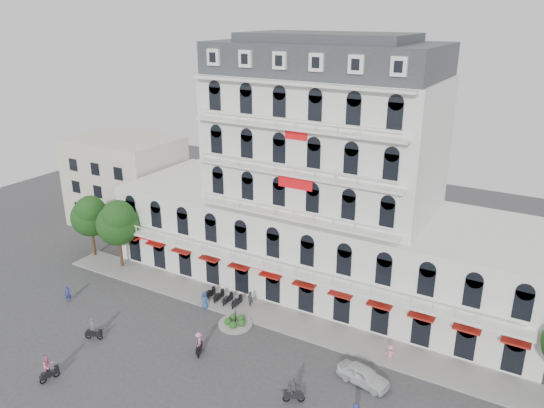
{
  "coord_description": "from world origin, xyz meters",
  "views": [
    {
      "loc": [
        21.41,
        -29.19,
        27.65
      ],
      "look_at": [
        -1.37,
        10.0,
        11.13
      ],
      "focal_mm": 35.0,
      "sensor_mm": 36.0,
      "label": 1
    }
  ],
  "objects": [
    {
      "name": "rider_center",
      "position": [
        -3.25,
        0.83,
        1.07
      ],
      "size": [
        1.01,
        1.56,
        2.06
      ],
      "rotation": [
        0.0,
        0.0,
        5.2
      ],
      "color": "black",
      "rests_on": "ground"
    },
    {
      "name": "parked_car",
      "position": [
        10.3,
        4.26,
        0.73
      ],
      "size": [
        4.55,
        2.48,
        1.47
      ],
      "primitive_type": "imported",
      "rotation": [
        0.0,
        0.0,
        1.39
      ],
      "color": "silver",
      "rests_on": "ground"
    },
    {
      "name": "tree_west_outer",
      "position": [
        -25.95,
        9.98,
        5.35
      ],
      "size": [
        4.5,
        4.48,
        7.76
      ],
      "color": "#382314",
      "rests_on": "ground"
    },
    {
      "name": "sidewalk",
      "position": [
        0.0,
        9.0,
        0.08
      ],
      "size": [
        53.0,
        4.0,
        0.16
      ],
      "primitive_type": "cube",
      "color": "gray",
      "rests_on": "ground"
    },
    {
      "name": "traffic_island",
      "position": [
        -3.0,
        6.0,
        0.26
      ],
      "size": [
        3.2,
        3.2,
        1.6
      ],
      "color": "gray",
      "rests_on": "ground"
    },
    {
      "name": "rider_southwest",
      "position": [
        -11.39,
        -7.95,
        1.19
      ],
      "size": [
        0.86,
        1.69,
        2.31
      ],
      "rotation": [
        0.0,
        0.0,
        1.36
      ],
      "color": "black",
      "rests_on": "ground"
    },
    {
      "name": "pedestrian_right",
      "position": [
        11.24,
        7.95,
        0.79
      ],
      "size": [
        1.15,
        0.88,
        1.57
      ],
      "primitive_type": "imported",
      "rotation": [
        0.0,
        0.0,
        3.47
      ],
      "color": "pink",
      "rests_on": "ground"
    },
    {
      "name": "parked_scooter_row",
      "position": [
        -6.35,
        8.8,
        0.0
      ],
      "size": [
        4.4,
        1.8,
        1.1
      ],
      "primitive_type": null,
      "color": "black",
      "rests_on": "ground"
    },
    {
      "name": "rider_west",
      "position": [
        -12.72,
        -2.22,
        0.94
      ],
      "size": [
        1.62,
        0.88,
        2.11
      ],
      "rotation": [
        0.0,
        0.0,
        0.38
      ],
      "color": "black",
      "rests_on": "ground"
    },
    {
      "name": "pedestrian_left",
      "position": [
        -7.29,
        6.97,
        0.91
      ],
      "size": [
        0.99,
        0.75,
        1.82
      ],
      "primitive_type": "imported",
      "rotation": [
        0.0,
        0.0,
        0.2
      ],
      "color": "#2A4C80",
      "rests_on": "ground"
    },
    {
      "name": "pedestrian_mid",
      "position": [
        -3.49,
        9.4,
        0.88
      ],
      "size": [
        1.1,
        0.94,
        1.77
      ],
      "primitive_type": "imported",
      "rotation": [
        0.0,
        0.0,
        2.54
      ],
      "color": "#4C4D53",
      "rests_on": "ground"
    },
    {
      "name": "ground",
      "position": [
        0.0,
        0.0,
        0.0
      ],
      "size": [
        120.0,
        120.0,
        0.0
      ],
      "primitive_type": "plane",
      "color": "#38383A",
      "rests_on": "ground"
    },
    {
      "name": "pedestrian_far",
      "position": [
        -20.0,
        1.12,
        0.87
      ],
      "size": [
        0.75,
        0.72,
        1.74
      ],
      "primitive_type": "imported",
      "rotation": [
        0.0,
        0.0,
        0.68
      ],
      "color": "navy",
      "rests_on": "ground"
    },
    {
      "name": "flank_building_west",
      "position": [
        -30.0,
        20.0,
        6.0
      ],
      "size": [
        14.0,
        10.0,
        12.0
      ],
      "primitive_type": "cube",
      "color": "beige",
      "rests_on": "ground"
    },
    {
      "name": "main_building",
      "position": [
        0.0,
        18.0,
        9.96
      ],
      "size": [
        45.0,
        15.0,
        25.8
      ],
      "color": "silver",
      "rests_on": "ground"
    },
    {
      "name": "tree_west_inner",
      "position": [
        -20.95,
        9.48,
        5.68
      ],
      "size": [
        4.76,
        4.76,
        8.25
      ],
      "color": "#382314",
      "rests_on": "ground"
    },
    {
      "name": "rider_northeast",
      "position": [
        6.55,
        -0.39,
        1.06
      ],
      "size": [
        1.54,
        1.04,
        2.15
      ],
      "rotation": [
        0.0,
        0.0,
        3.65
      ],
      "color": "black",
      "rests_on": "ground"
    }
  ]
}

